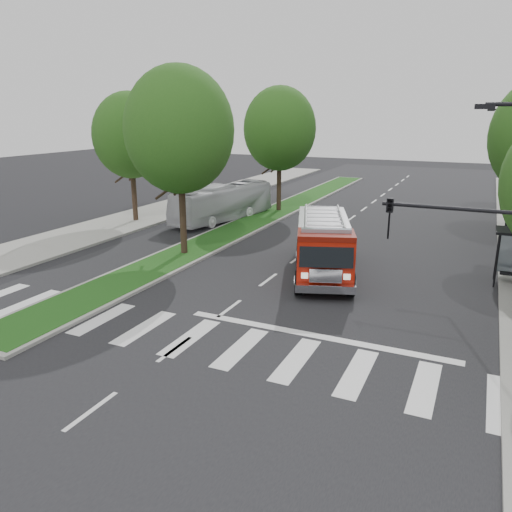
{
  "coord_description": "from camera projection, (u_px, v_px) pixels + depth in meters",
  "views": [
    {
      "loc": [
        8.92,
        -16.78,
        7.72
      ],
      "look_at": [
        0.35,
        1.85,
        1.8
      ],
      "focal_mm": 35.0,
      "sensor_mm": 36.0,
      "label": 1
    }
  ],
  "objects": [
    {
      "name": "fire_engine",
      "position": [
        323.0,
        245.0,
        24.63
      ],
      "size": [
        5.11,
        8.77,
        2.92
      ],
      "rotation": [
        0.0,
        0.0,
        0.33
      ],
      "color": "#680E05",
      "rests_on": "ground"
    },
    {
      "name": "city_bus",
      "position": [
        223.0,
        202.0,
        36.72
      ],
      "size": [
        3.99,
        9.81,
        2.66
      ],
      "primitive_type": "imported",
      "rotation": [
        0.0,
        0.0,
        -0.19
      ],
      "color": "silver",
      "rests_on": "ground"
    },
    {
      "name": "tree_median_near",
      "position": [
        179.0,
        130.0,
        26.12
      ],
      "size": [
        5.8,
        5.8,
        10.16
      ],
      "color": "black",
      "rests_on": "ground"
    },
    {
      "name": "streetlight_right_near",
      "position": [
        509.0,
        242.0,
        12.16
      ],
      "size": [
        4.08,
        0.22,
        8.0
      ],
      "color": "black",
      "rests_on": "ground"
    },
    {
      "name": "tree_median_far",
      "position": [
        280.0,
        129.0,
        38.43
      ],
      "size": [
        5.6,
        5.6,
        9.72
      ],
      "color": "black",
      "rests_on": "ground"
    },
    {
      "name": "streetlight_right_far",
      "position": [
        512.0,
        164.0,
        32.42
      ],
      "size": [
        2.11,
        0.2,
        8.0
      ],
      "color": "black",
      "rests_on": "ground"
    },
    {
      "name": "ground",
      "position": [
        229.0,
        309.0,
        20.37
      ],
      "size": [
        140.0,
        140.0,
        0.0
      ],
      "primitive_type": "plane",
      "color": "black",
      "rests_on": "ground"
    },
    {
      "name": "sidewalk_left",
      "position": [
        112.0,
        226.0,
        34.9
      ],
      "size": [
        5.0,
        80.0,
        0.15
      ],
      "primitive_type": "cube",
      "color": "gray",
      "rests_on": "ground"
    },
    {
      "name": "median",
      "position": [
        269.0,
        215.0,
        38.47
      ],
      "size": [
        3.0,
        50.0,
        0.15
      ],
      "color": "gray",
      "rests_on": "ground"
    },
    {
      "name": "tree_left_mid",
      "position": [
        130.0,
        135.0,
        34.76
      ],
      "size": [
        5.2,
        5.2,
        9.16
      ],
      "color": "black",
      "rests_on": "ground"
    }
  ]
}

